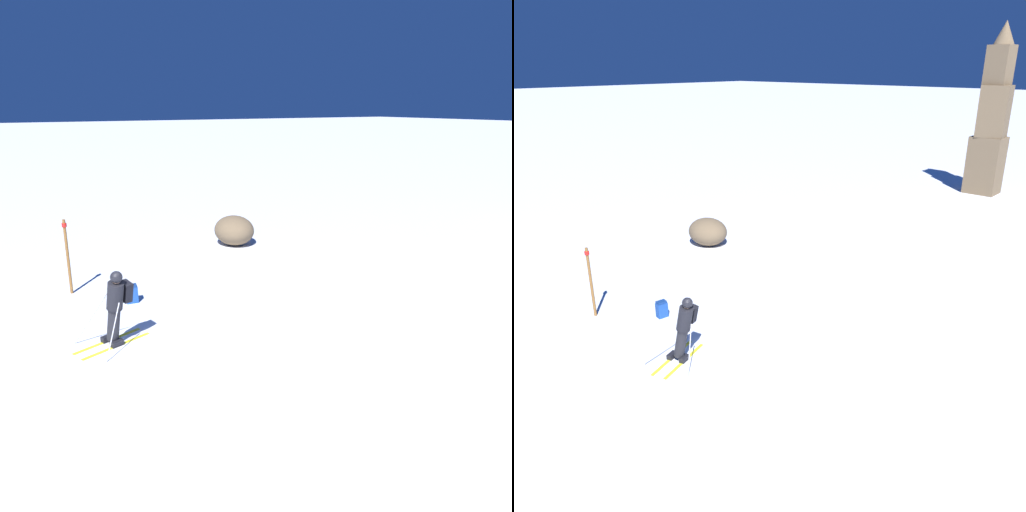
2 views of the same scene
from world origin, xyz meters
TOP-DOWN VIEW (x-y plane):
  - ground_plane at (0.00, 0.00)m, footprint 300.00×300.00m
  - skier at (-1.23, 0.10)m, footprint 1.27×1.75m
  - spare_backpack at (-3.57, 1.10)m, footprint 0.26×0.33m
  - exposed_boulder_0 at (-7.27, 6.15)m, footprint 1.68×1.43m
  - trail_marker at (-5.08, -0.16)m, footprint 0.13×0.13m

SIDE VIEW (x-z plane):
  - ground_plane at x=0.00m, z-range 0.00..0.00m
  - spare_backpack at x=-3.57m, z-range -0.01..0.49m
  - exposed_boulder_0 at x=-7.27m, z-range 0.00..1.09m
  - skier at x=-1.23m, z-range 0.09..1.90m
  - trail_marker at x=-5.08m, z-range 0.10..2.21m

